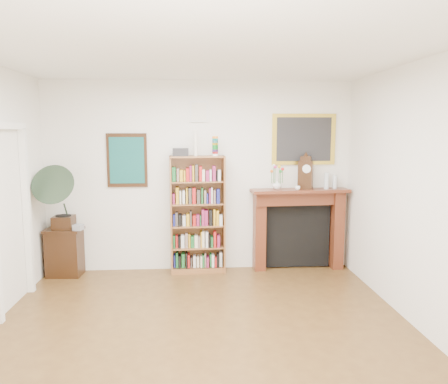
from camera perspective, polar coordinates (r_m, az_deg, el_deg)
name	(u,v)px	position (r m, az deg, el deg)	size (l,w,h in m)	color
room	(203,205)	(4.00, -2.77, -1.68)	(4.51, 5.01, 2.81)	#4C3117
door_casing	(10,202)	(5.62, -26.13, -1.12)	(0.08, 1.02, 2.17)	white
teal_poster	(127,160)	(6.51, -12.55, 4.06)	(0.58, 0.04, 0.78)	black
small_picture	(199,112)	(6.43, -3.29, 10.44)	(0.26, 0.04, 0.30)	white
gilt_painting	(304,139)	(6.62, 10.37, 6.79)	(0.95, 0.04, 0.75)	gold
bookshelf	(197,208)	(6.37, -3.49, -2.10)	(0.81, 0.33, 1.98)	brown
side_cabinet	(65,252)	(6.73, -20.08, -7.38)	(0.51, 0.37, 0.69)	black
fireplace	(298,222)	(6.66, 9.67, -3.82)	(1.47, 0.44, 1.22)	#552513
gramophone	(59,193)	(6.46, -20.78, -0.18)	(0.56, 0.71, 0.93)	black
cd_stack	(78,227)	(6.48, -18.49, -4.39)	(0.12, 0.12, 0.08)	#ACAEB9
mantel_clock	(305,173)	(6.54, 10.59, 2.43)	(0.24, 0.19, 0.48)	black
flower_vase	(277,185)	(6.45, 6.93, 0.96)	(0.13, 0.13, 0.13)	white
teacup	(298,188)	(6.41, 9.59, 0.52)	(0.08, 0.08, 0.06)	white
bottle_left	(327,181)	(6.63, 13.25, 1.45)	(0.07, 0.07, 0.24)	silver
bottle_right	(335,182)	(6.70, 14.26, 1.30)	(0.06, 0.06, 0.20)	silver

